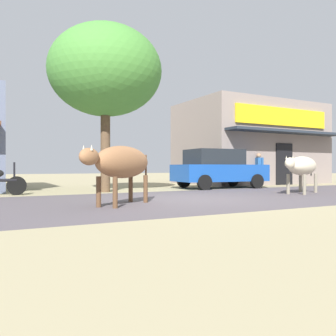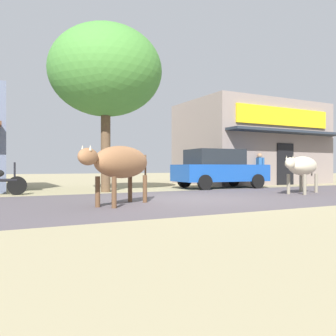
% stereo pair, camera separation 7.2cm
% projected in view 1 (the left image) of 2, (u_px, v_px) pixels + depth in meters
% --- Properties ---
extents(ground, '(80.00, 80.00, 0.00)m').
position_uv_depth(ground, '(189.00, 199.00, 10.00)').
color(ground, tan).
extents(asphalt_road, '(72.00, 6.12, 0.00)m').
position_uv_depth(asphalt_road, '(189.00, 199.00, 10.00)').
color(asphalt_road, '#585056').
rests_on(asphalt_road, ground).
extents(storefront_right_club, '(7.55, 5.80, 4.40)m').
position_uv_depth(storefront_right_club, '(250.00, 144.00, 20.05)').
color(storefront_right_club, gray).
rests_on(storefront_right_club, ground).
extents(roadside_tree, '(4.04, 4.04, 5.96)m').
position_uv_depth(roadside_tree, '(105.00, 71.00, 12.68)').
color(roadside_tree, brown).
rests_on(roadside_tree, ground).
extents(parked_hatchback_car, '(4.00, 2.13, 1.64)m').
position_uv_depth(parked_hatchback_car, '(218.00, 168.00, 15.11)').
color(parked_hatchback_car, '#1848A2').
rests_on(parked_hatchback_car, ground).
extents(cow_near_brown, '(2.38, 1.95, 1.40)m').
position_uv_depth(cow_near_brown, '(122.00, 163.00, 8.36)').
color(cow_near_brown, '#976642').
rests_on(cow_near_brown, ground).
extents(cow_far_dark, '(2.53, 1.53, 1.26)m').
position_uv_depth(cow_far_dark, '(302.00, 166.00, 12.06)').
color(cow_far_dark, beige).
rests_on(cow_far_dark, ground).
extents(pedestrian_by_shop, '(0.37, 0.61, 1.56)m').
position_uv_depth(pedestrian_by_shop, '(259.00, 167.00, 16.96)').
color(pedestrian_by_shop, brown).
rests_on(pedestrian_by_shop, ground).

